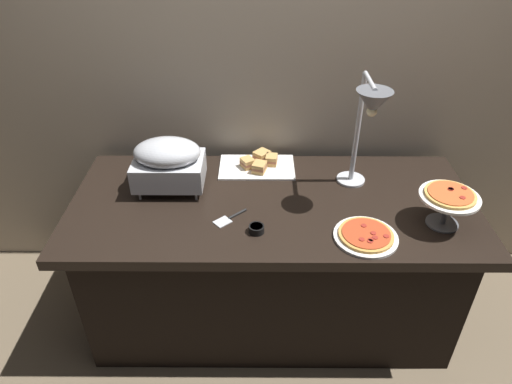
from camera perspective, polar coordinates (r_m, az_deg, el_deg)
The scene contains 10 objects.
ground_plane at distance 2.67m, azimuth 1.75°, elevation -14.49°, with size 8.00×8.00×0.00m, color brown.
back_wall at distance 2.39m, azimuth 2.02°, elevation 14.63°, with size 4.40×0.04×2.40m, color tan.
buffet_table at distance 2.39m, azimuth 1.91°, elevation -8.42°, with size 1.90×0.84×0.76m.
chafing_dish at distance 2.20m, azimuth -10.88°, elevation 3.70°, with size 0.33×0.24×0.26m.
heat_lamp at distance 2.00m, azimuth 13.91°, elevation 9.59°, with size 0.15×0.34×0.57m.
pizza_plate_front at distance 1.98m, azimuth 13.52°, elevation -5.32°, with size 0.27×0.27×0.03m.
pizza_plate_center at distance 2.10m, azimuth 22.91°, elevation -0.81°, with size 0.25×0.25×0.17m.
sandwich_platter at distance 2.39m, azimuth 0.31°, elevation 3.47°, with size 0.39×0.24×0.06m.
sauce_cup_near at distance 1.96m, azimuth 0.06°, elevation -4.58°, with size 0.07×0.07×0.03m.
serving_spatula at distance 2.04m, azimuth -3.29°, elevation -3.25°, with size 0.15×0.14×0.01m.
Camera 1 is at (-0.07, -1.75, 2.01)m, focal length 32.11 mm.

